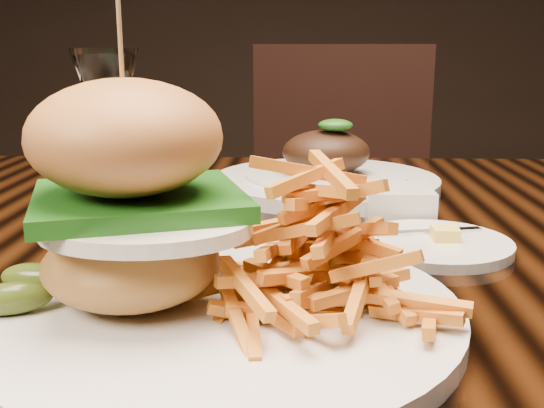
{
  "coord_description": "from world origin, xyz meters",
  "views": [
    {
      "loc": [
        0.03,
        -0.67,
        0.94
      ],
      "look_at": [
        0.01,
        -0.14,
        0.81
      ],
      "focal_mm": 42.0,
      "sensor_mm": 36.0,
      "label": 1
    }
  ],
  "objects_px": {
    "burger_plate": "(218,238)",
    "far_dish": "(326,176)",
    "chair_far": "(336,211)",
    "dining_table": "(269,291)",
    "wine_glass": "(107,98)"
  },
  "relations": [
    {
      "from": "burger_plate",
      "to": "far_dish",
      "type": "distance_m",
      "value": 0.46
    },
    {
      "from": "far_dish",
      "to": "chair_far",
      "type": "relative_size",
      "value": 0.33
    },
    {
      "from": "dining_table",
      "to": "burger_plate",
      "type": "xyz_separation_m",
      "value": [
        -0.03,
        -0.25,
        0.14
      ]
    },
    {
      "from": "dining_table",
      "to": "wine_glass",
      "type": "xyz_separation_m",
      "value": [
        -0.17,
        -0.01,
        0.22
      ]
    },
    {
      "from": "burger_plate",
      "to": "wine_glass",
      "type": "height_order",
      "value": "burger_plate"
    },
    {
      "from": "wine_glass",
      "to": "far_dish",
      "type": "bearing_deg",
      "value": 39.54
    },
    {
      "from": "dining_table",
      "to": "wine_glass",
      "type": "relative_size",
      "value": 8.41
    },
    {
      "from": "dining_table",
      "to": "chair_far",
      "type": "xyz_separation_m",
      "value": [
        0.13,
        0.89,
        -0.13
      ]
    },
    {
      "from": "dining_table",
      "to": "wine_glass",
      "type": "distance_m",
      "value": 0.27
    },
    {
      "from": "burger_plate",
      "to": "wine_glass",
      "type": "distance_m",
      "value": 0.29
    },
    {
      "from": "wine_glass",
      "to": "chair_far",
      "type": "distance_m",
      "value": 1.01
    },
    {
      "from": "chair_far",
      "to": "far_dish",
      "type": "bearing_deg",
      "value": -87.37
    },
    {
      "from": "dining_table",
      "to": "far_dish",
      "type": "xyz_separation_m",
      "value": [
        0.07,
        0.19,
        0.1
      ]
    },
    {
      "from": "wine_glass",
      "to": "chair_far",
      "type": "relative_size",
      "value": 0.2
    },
    {
      "from": "dining_table",
      "to": "wine_glass",
      "type": "bearing_deg",
      "value": -177.35
    }
  ]
}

